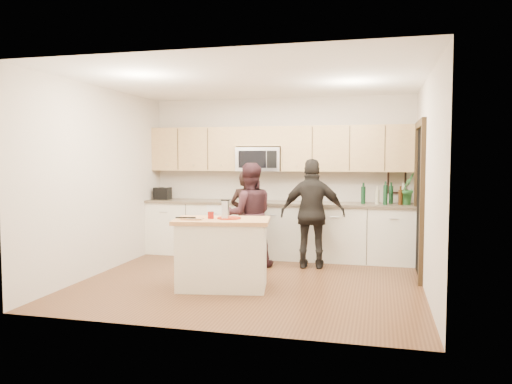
% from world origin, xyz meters
% --- Properties ---
extents(floor, '(4.50, 4.50, 0.00)m').
position_xyz_m(floor, '(0.00, 0.00, 0.00)').
color(floor, brown).
rests_on(floor, ground).
extents(room_shell, '(4.52, 4.02, 2.71)m').
position_xyz_m(room_shell, '(0.00, 0.00, 1.73)').
color(room_shell, beige).
rests_on(room_shell, ground).
extents(back_cabinetry, '(4.50, 0.66, 0.94)m').
position_xyz_m(back_cabinetry, '(0.00, 1.69, 0.47)').
color(back_cabinetry, silver).
rests_on(back_cabinetry, ground).
extents(upper_cabinetry, '(4.50, 0.33, 0.75)m').
position_xyz_m(upper_cabinetry, '(0.03, 1.83, 1.84)').
color(upper_cabinetry, tan).
rests_on(upper_cabinetry, ground).
extents(microwave, '(0.76, 0.41, 0.40)m').
position_xyz_m(microwave, '(-0.31, 1.80, 1.65)').
color(microwave, silver).
rests_on(microwave, ground).
extents(doorway, '(0.06, 1.25, 2.20)m').
position_xyz_m(doorway, '(2.23, 0.90, 1.16)').
color(doorway, black).
rests_on(doorway, ground).
extents(framed_picture, '(0.30, 0.03, 0.38)m').
position_xyz_m(framed_picture, '(1.95, 1.98, 1.28)').
color(framed_picture, black).
rests_on(framed_picture, ground).
extents(dish_towel, '(0.34, 0.60, 0.48)m').
position_xyz_m(dish_towel, '(-0.95, 1.50, 0.80)').
color(dish_towel, white).
rests_on(dish_towel, ground).
extents(island, '(1.30, 0.89, 0.90)m').
position_xyz_m(island, '(-0.27, -0.44, 0.45)').
color(island, silver).
rests_on(island, ground).
extents(red_plate, '(0.31, 0.31, 0.02)m').
position_xyz_m(red_plate, '(-0.19, -0.40, 0.91)').
color(red_plate, maroon).
rests_on(red_plate, island).
extents(box_grater, '(0.10, 0.07, 0.24)m').
position_xyz_m(box_grater, '(-0.21, -0.48, 1.04)').
color(box_grater, silver).
rests_on(box_grater, red_plate).
extents(drink_glass, '(0.08, 0.08, 0.09)m').
position_xyz_m(drink_glass, '(-0.41, -0.47, 0.95)').
color(drink_glass, maroon).
rests_on(drink_glass, island).
extents(cutting_board, '(0.29, 0.22, 0.02)m').
position_xyz_m(cutting_board, '(-0.62, -0.59, 0.91)').
color(cutting_board, '#C18050').
rests_on(cutting_board, island).
extents(tongs, '(0.26, 0.07, 0.02)m').
position_xyz_m(tongs, '(-0.69, -0.63, 0.93)').
color(tongs, black).
rests_on(tongs, cutting_board).
extents(knife, '(0.21, 0.06, 0.01)m').
position_xyz_m(knife, '(-0.55, -0.67, 0.92)').
color(knife, silver).
rests_on(knife, cutting_board).
extents(toaster, '(0.27, 0.21, 0.22)m').
position_xyz_m(toaster, '(-2.05, 1.67, 1.05)').
color(toaster, black).
rests_on(toaster, back_cabinetry).
extents(bottle_cluster, '(0.70, 0.26, 0.37)m').
position_xyz_m(bottle_cluster, '(1.81, 1.68, 1.11)').
color(bottle_cluster, black).
rests_on(bottle_cluster, back_cabinetry).
extents(orchid, '(0.35, 0.36, 0.51)m').
position_xyz_m(orchid, '(2.10, 1.72, 1.20)').
color(orchid, '#28652D').
rests_on(orchid, back_cabinetry).
extents(woman_left, '(0.57, 0.40, 1.49)m').
position_xyz_m(woman_left, '(-0.36, 1.13, 0.74)').
color(woman_left, black).
rests_on(woman_left, ground).
extents(woman_center, '(0.94, 0.85, 1.60)m').
position_xyz_m(woman_center, '(-0.27, 0.92, 0.80)').
color(woman_center, black).
rests_on(woman_center, ground).
extents(woman_right, '(1.01, 0.49, 1.66)m').
position_xyz_m(woman_right, '(0.70, 1.03, 0.83)').
color(woman_right, black).
rests_on(woman_right, ground).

